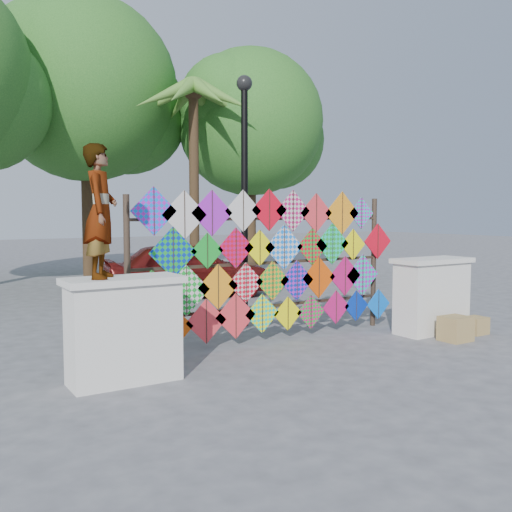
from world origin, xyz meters
The scene contains 12 objects.
ground centered at (0.00, 0.00, 0.00)m, with size 80.00×80.00×0.00m, color gray.
parapet_left centered at (-2.70, -0.20, 0.65)m, with size 1.40×0.65×1.28m.
parapet_right centered at (2.70, -0.20, 0.65)m, with size 1.40×0.65×1.28m.
kite_rack centered at (0.05, 0.73, 1.24)m, with size 4.96×0.24×2.42m.
tree_mid centered at (0.11, 11.03, 5.77)m, with size 6.30×5.60×8.61m.
tree_east centered at (5.09, 9.53, 4.99)m, with size 5.40×4.80×7.42m.
palm_tree centered at (2.20, 8.00, 4.95)m, with size 3.62×3.62×5.83m.
vendor_woman centered at (-2.95, -0.20, 2.06)m, with size 0.57×0.37×1.56m, color #99999E.
sedan centered at (0.93, 5.79, 0.68)m, with size 1.61×4.00×1.36m, color #59110F.
lamppost centered at (0.30, 2.00, 2.69)m, with size 0.28×0.28×4.46m.
cardboard_box_near centered at (2.53, -0.84, 0.20)m, with size 0.44×0.39×0.39m, color #977649.
cardboard_box_far centered at (3.26, -0.67, 0.14)m, with size 0.34×0.32×0.29m, color #977649.
Camera 1 is at (-4.92, -6.78, 2.05)m, focal length 40.00 mm.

